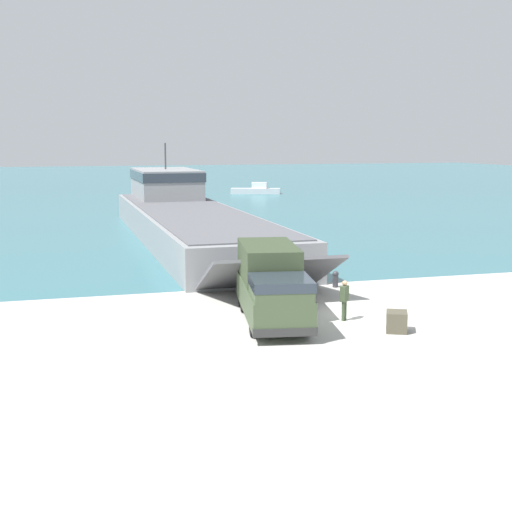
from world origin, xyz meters
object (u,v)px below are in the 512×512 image
Objects in this scene: cargo_crate at (397,322)px; landing_craft at (185,214)px; mooring_bollard at (335,278)px; moored_boat_a at (256,190)px; military_truck at (272,284)px; soldier_on_ramp at (344,297)px.

landing_craft is at bearing 95.65° from cargo_crate.
mooring_bollard is 8.84m from cargo_crate.
mooring_bollard is (3.98, -21.91, -1.29)m from landing_craft.
cargo_crate is (-14.84, -72.82, -0.13)m from moored_boat_a.
soldier_on_ramp is at bearing 83.12° from military_truck.
landing_craft is 28.54m from soldier_on_ramp.
military_truck is 3.13m from soldier_on_ramp.
moored_boat_a is (19.13, 69.73, -1.03)m from military_truck.
moored_boat_a is at bearing 78.48° from cargo_crate.
landing_craft reaches higher than mooring_bollard.
moored_boat_a reaches higher than mooring_bollard.
military_truck reaches higher than mooring_bollard.
moored_boat_a is 74.32m from cargo_crate.
soldier_on_ramp is 6.97m from mooring_bollard.
cargo_crate is (3.04, -30.71, -1.35)m from landing_craft.
mooring_bollard is (2.27, 6.56, -0.53)m from soldier_on_ramp.
military_truck is 4.51× the size of soldier_on_ramp.
soldier_on_ramp is at bearing -172.80° from moored_boat_a.
soldier_on_ramp is at bearing -86.34° from landing_craft.
military_truck is at bearing 144.17° from cargo_crate.
military_truck is 1.08× the size of moored_boat_a.
soldier_on_ramp reaches higher than moored_boat_a.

